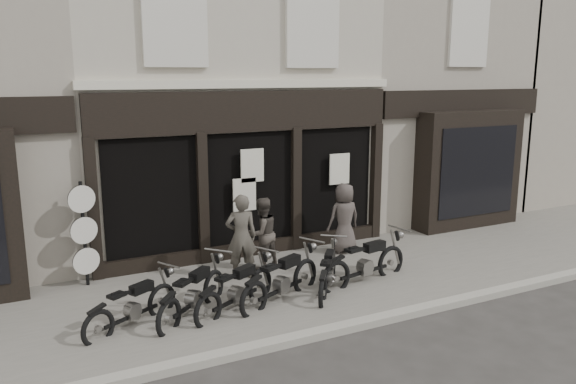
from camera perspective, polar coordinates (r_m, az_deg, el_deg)
name	(u,v)px	position (r m, az deg, el deg)	size (l,w,h in m)	color
ground_plane	(312,304)	(10.82, 2.42, -11.30)	(90.00, 90.00, 0.00)	#2D2B28
pavement	(290,285)	(11.54, 0.23, -9.46)	(30.00, 4.20, 0.12)	#615D55
kerb	(347,327)	(9.82, 6.05, -13.47)	(30.00, 0.25, 0.13)	gray
central_building	(205,81)	(15.42, -8.41, 11.09)	(7.30, 6.22, 8.34)	#AEA895
neighbour_right	(398,81)	(18.39, 11.15, 10.98)	(5.60, 6.73, 8.34)	gray
filler_right	(569,78)	(24.29, 26.69, 10.26)	(11.00, 6.00, 8.20)	gray
motorcycle_0	(133,310)	(9.98, -15.50, -11.46)	(1.80, 1.19, 0.95)	black
motorcycle_1	(193,298)	(10.18, -9.60, -10.52)	(1.76, 1.59, 1.02)	black
motorcycle_2	(236,293)	(10.28, -5.26, -10.21)	(1.93, 1.26, 1.01)	black
motorcycle_3	(282,283)	(10.62, -0.65, -9.28)	(2.07, 1.23, 1.07)	black
motorcycle_4	(328,276)	(11.14, 4.08, -8.49)	(1.44, 1.72, 0.97)	black
motorcycle_5	(365,266)	(11.61, 7.87, -7.48)	(2.26, 0.76, 1.09)	black
man_left	(241,237)	(11.54, -4.78, -4.54)	(0.64, 0.42, 1.77)	#454038
man_centre	(262,233)	(12.10, -2.66, -4.22)	(0.76, 0.59, 1.57)	#413A34
man_right	(344,218)	(13.26, 5.71, -2.65)	(0.81, 0.53, 1.65)	#423A37
advert_sign_post	(85,239)	(11.78, -19.96, -4.49)	(0.53, 0.35, 2.23)	black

